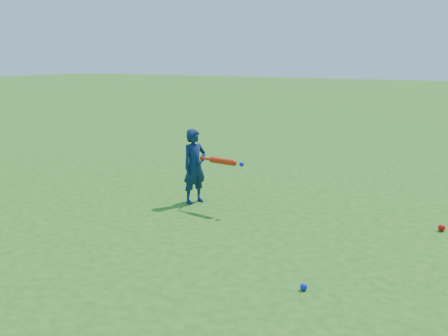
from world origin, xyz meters
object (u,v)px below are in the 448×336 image
ground_ball_blue (304,287)px  bat_swing (224,162)px  ground_ball_red (442,228)px  child (195,166)px

ground_ball_blue → bat_swing: 2.47m
ground_ball_red → ground_ball_blue: bearing=-111.4°
child → ground_ball_red: size_ratio=12.75×
ground_ball_red → bat_swing: bearing=-168.5°
ground_ball_red → bat_swing: size_ratio=0.12×
child → bat_swing: bearing=-83.4°
ground_ball_red → bat_swing: (-2.58, -0.53, 0.61)m
child → bat_swing: (0.52, -0.11, 0.14)m
child → ground_ball_red: 3.16m
child → ground_ball_blue: 2.90m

